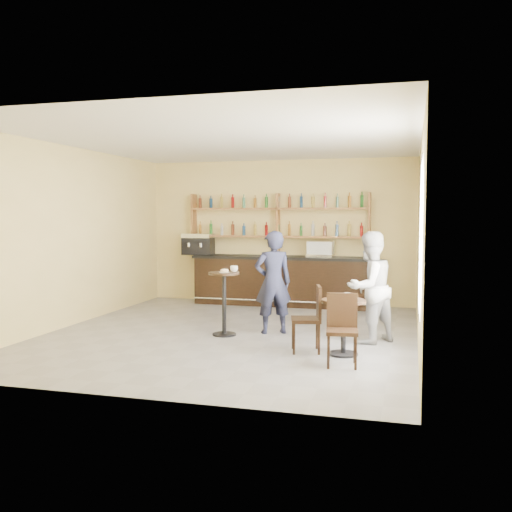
% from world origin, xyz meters
% --- Properties ---
extents(floor, '(7.00, 7.00, 0.00)m').
position_xyz_m(floor, '(0.00, 0.00, 0.00)').
color(floor, slate).
rests_on(floor, ground).
extents(ceiling, '(7.00, 7.00, 0.00)m').
position_xyz_m(ceiling, '(0.00, 0.00, 3.20)').
color(ceiling, white).
rests_on(ceiling, wall_back).
extents(wall_back, '(7.00, 0.00, 7.00)m').
position_xyz_m(wall_back, '(0.00, 3.50, 1.60)').
color(wall_back, '#F4DC8B').
rests_on(wall_back, floor).
extents(wall_front, '(7.00, 0.00, 7.00)m').
position_xyz_m(wall_front, '(0.00, -3.50, 1.60)').
color(wall_front, '#F4DC8B').
rests_on(wall_front, floor).
extents(wall_left, '(0.00, 7.00, 7.00)m').
position_xyz_m(wall_left, '(-3.00, 0.00, 1.60)').
color(wall_left, '#F4DC8B').
rests_on(wall_left, floor).
extents(wall_right, '(0.00, 7.00, 7.00)m').
position_xyz_m(wall_right, '(3.00, 0.00, 1.60)').
color(wall_right, '#F4DC8B').
rests_on(wall_right, floor).
extents(window_pane, '(0.00, 2.00, 2.00)m').
position_xyz_m(window_pane, '(2.99, -1.20, 1.70)').
color(window_pane, white).
rests_on(window_pane, wall_right).
extents(window_frame, '(0.04, 1.70, 2.10)m').
position_xyz_m(window_frame, '(2.99, -1.20, 1.70)').
color(window_frame, black).
rests_on(window_frame, wall_right).
extents(shelf_unit, '(4.00, 0.26, 1.40)m').
position_xyz_m(shelf_unit, '(0.00, 3.37, 1.81)').
color(shelf_unit, brown).
rests_on(shelf_unit, wall_back).
extents(liquor_bottles, '(3.68, 0.10, 1.00)m').
position_xyz_m(liquor_bottles, '(0.00, 3.37, 1.98)').
color(liquor_bottles, '#8C5919').
rests_on(liquor_bottles, shelf_unit).
extents(bar_counter, '(3.99, 0.78, 1.08)m').
position_xyz_m(bar_counter, '(0.17, 3.15, 0.54)').
color(bar_counter, black).
rests_on(bar_counter, floor).
extents(espresso_machine, '(0.70, 0.47, 0.48)m').
position_xyz_m(espresso_machine, '(-1.81, 3.15, 1.32)').
color(espresso_machine, black).
rests_on(espresso_machine, bar_counter).
extents(pastry_case, '(0.57, 0.46, 0.33)m').
position_xyz_m(pastry_case, '(1.00, 3.15, 1.25)').
color(pastry_case, silver).
rests_on(pastry_case, bar_counter).
extents(pedestal_table, '(0.51, 0.51, 1.05)m').
position_xyz_m(pedestal_table, '(-0.08, -0.17, 0.52)').
color(pedestal_table, black).
rests_on(pedestal_table, floor).
extents(napkin, '(0.21, 0.21, 0.00)m').
position_xyz_m(napkin, '(-0.08, -0.17, 1.05)').
color(napkin, white).
rests_on(napkin, pedestal_table).
extents(donut, '(0.16, 0.16, 0.05)m').
position_xyz_m(donut, '(-0.07, -0.18, 1.07)').
color(donut, '#E4A653').
rests_on(donut, napkin).
extents(cup_pedestal, '(0.14, 0.14, 0.10)m').
position_xyz_m(cup_pedestal, '(0.06, -0.07, 1.10)').
color(cup_pedestal, white).
rests_on(cup_pedestal, pedestal_table).
extents(man_main, '(0.75, 0.65, 1.72)m').
position_xyz_m(man_main, '(0.66, 0.20, 0.86)').
color(man_main, black).
rests_on(man_main, floor).
extents(cafe_table, '(0.69, 0.69, 0.79)m').
position_xyz_m(cafe_table, '(1.97, -0.98, 0.40)').
color(cafe_table, black).
rests_on(cafe_table, floor).
extents(cup_cafe, '(0.12, 0.12, 0.10)m').
position_xyz_m(cup_cafe, '(2.02, -0.98, 0.84)').
color(cup_cafe, white).
rests_on(cup_cafe, cafe_table).
extents(chair_west, '(0.51, 0.51, 0.96)m').
position_xyz_m(chair_west, '(1.42, -0.93, 0.48)').
color(chair_west, black).
rests_on(chair_west, floor).
extents(chair_south, '(0.46, 0.46, 0.94)m').
position_xyz_m(chair_south, '(2.02, -1.58, 0.47)').
color(chair_south, black).
rests_on(chair_south, floor).
extents(patron_second, '(1.05, 1.06, 1.73)m').
position_xyz_m(patron_second, '(2.27, -0.07, 0.87)').
color(patron_second, '#A8A9AE').
rests_on(patron_second, floor).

